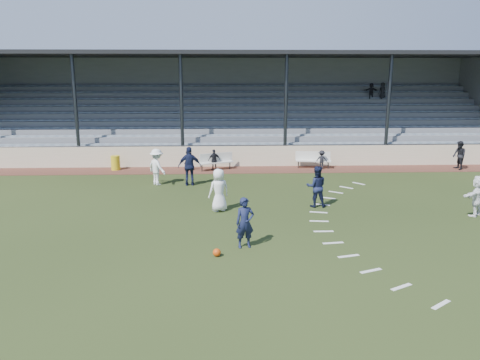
% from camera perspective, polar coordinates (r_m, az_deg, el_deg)
% --- Properties ---
extents(ground, '(90.00, 90.00, 0.00)m').
position_cam_1_polar(ground, '(16.43, 0.34, -6.42)').
color(ground, '#253214').
rests_on(ground, ground).
extents(cinder_track, '(34.00, 2.00, 0.02)m').
position_cam_1_polar(cinder_track, '(26.54, -0.66, 1.24)').
color(cinder_track, '#4F291F').
rests_on(cinder_track, ground).
extents(retaining_wall, '(34.00, 0.18, 1.20)m').
position_cam_1_polar(retaining_wall, '(27.46, -0.72, 2.90)').
color(retaining_wall, beige).
rests_on(retaining_wall, ground).
extents(bench_left, '(2.00, 1.22, 0.95)m').
position_cam_1_polar(bench_left, '(26.48, -2.94, 2.47)').
color(bench_left, silver).
rests_on(bench_left, cinder_track).
extents(bench_right, '(2.04, 0.73, 0.95)m').
position_cam_1_polar(bench_right, '(27.27, 8.90, 2.64)').
color(bench_right, silver).
rests_on(bench_right, cinder_track).
extents(trash_bin, '(0.50, 0.50, 0.81)m').
position_cam_1_polar(trash_bin, '(27.37, -14.94, 2.04)').
color(trash_bin, gold).
rests_on(trash_bin, cinder_track).
extents(football, '(0.25, 0.25, 0.25)m').
position_cam_1_polar(football, '(14.40, -2.84, -8.82)').
color(football, '#C6400B').
rests_on(football, ground).
extents(player_white_lead, '(1.00, 0.84, 1.73)m').
position_cam_1_polar(player_white_lead, '(18.67, -2.59, -1.23)').
color(player_white_lead, white).
rests_on(player_white_lead, ground).
extents(player_navy_lead, '(0.66, 0.50, 1.64)m').
position_cam_1_polar(player_navy_lead, '(14.86, 0.60, -5.24)').
color(player_navy_lead, '#151B3A').
rests_on(player_navy_lead, ground).
extents(player_navy_mid, '(0.87, 0.70, 1.72)m').
position_cam_1_polar(player_navy_mid, '(19.49, 9.29, -0.80)').
color(player_navy_mid, '#151B3A').
rests_on(player_navy_mid, ground).
extents(player_white_wing, '(1.27, 1.30, 1.79)m').
position_cam_1_polar(player_white_wing, '(23.32, -10.09, 1.58)').
color(player_white_wing, white).
rests_on(player_white_wing, ground).
extents(player_navy_wing, '(1.14, 0.52, 1.91)m').
position_cam_1_polar(player_navy_wing, '(22.97, -6.15, 1.69)').
color(player_navy_wing, '#151B3A').
rests_on(player_navy_wing, ground).
extents(player_white_back, '(1.47, 1.26, 1.60)m').
position_cam_1_polar(player_white_back, '(20.27, 26.96, -1.72)').
color(player_white_back, white).
rests_on(player_white_back, ground).
extents(official, '(0.65, 0.82, 1.62)m').
position_cam_1_polar(official, '(29.25, 25.16, 2.74)').
color(official, black).
rests_on(official, cinder_track).
extents(sub_left_near, '(0.43, 0.30, 1.12)m').
position_cam_1_polar(sub_left_near, '(26.44, -6.43, 2.37)').
color(sub_left_near, black).
rests_on(sub_left_near, cinder_track).
extents(sub_left_far, '(0.76, 0.50, 1.19)m').
position_cam_1_polar(sub_left_far, '(26.31, -3.16, 2.46)').
color(sub_left_far, black).
rests_on(sub_left_far, cinder_track).
extents(sub_right, '(0.76, 0.52, 1.08)m').
position_cam_1_polar(sub_right, '(27.02, 9.91, 2.45)').
color(sub_right, black).
rests_on(sub_right, cinder_track).
extents(grandstand, '(34.60, 9.00, 6.61)m').
position_cam_1_polar(grandstand, '(31.90, -0.94, 7.26)').
color(grandstand, slate).
rests_on(grandstand, ground).
extents(penalty_arc, '(3.89, 14.63, 0.01)m').
position_cam_1_polar(penalty_arc, '(17.10, 14.34, -6.03)').
color(penalty_arc, silver).
rests_on(penalty_arc, ground).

